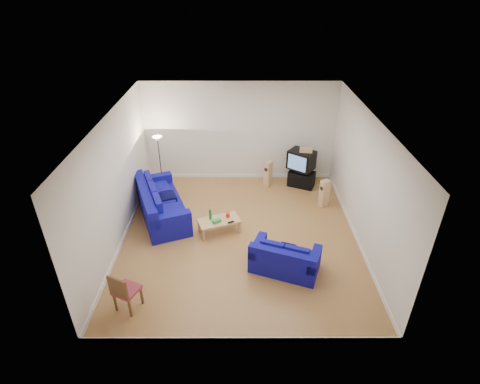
{
  "coord_description": "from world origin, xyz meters",
  "views": [
    {
      "loc": [
        -0.01,
        -7.83,
        5.96
      ],
      "look_at": [
        0.0,
        0.4,
        1.1
      ],
      "focal_mm": 28.0,
      "sensor_mm": 36.0,
      "label": 1
    }
  ],
  "objects_px": {
    "television": "(301,160)",
    "coffee_table": "(219,222)",
    "sofa_loveseat": "(284,260)",
    "tv_stand": "(301,179)",
    "sofa_three_seat": "(160,206)"
  },
  "relations": [
    {
      "from": "sofa_three_seat",
      "to": "television",
      "type": "height_order",
      "value": "television"
    },
    {
      "from": "coffee_table",
      "to": "tv_stand",
      "type": "bearing_deg",
      "value": 44.73
    },
    {
      "from": "tv_stand",
      "to": "television",
      "type": "xyz_separation_m",
      "value": [
        -0.05,
        0.04,
        0.65
      ]
    },
    {
      "from": "sofa_three_seat",
      "to": "sofa_loveseat",
      "type": "bearing_deg",
      "value": 34.3
    },
    {
      "from": "sofa_loveseat",
      "to": "coffee_table",
      "type": "bearing_deg",
      "value": 157.32
    },
    {
      "from": "sofa_three_seat",
      "to": "coffee_table",
      "type": "bearing_deg",
      "value": 44.9
    },
    {
      "from": "television",
      "to": "coffee_table",
      "type": "bearing_deg",
      "value": -97.76
    },
    {
      "from": "television",
      "to": "sofa_three_seat",
      "type": "bearing_deg",
      "value": -120.04
    },
    {
      "from": "coffee_table",
      "to": "sofa_loveseat",
      "type": "bearing_deg",
      "value": -43.19
    },
    {
      "from": "sofa_loveseat",
      "to": "coffee_table",
      "type": "height_order",
      "value": "sofa_loveseat"
    },
    {
      "from": "sofa_three_seat",
      "to": "television",
      "type": "bearing_deg",
      "value": 91.89
    },
    {
      "from": "sofa_loveseat",
      "to": "tv_stand",
      "type": "xyz_separation_m",
      "value": [
        0.95,
        3.96,
        -0.04
      ]
    },
    {
      "from": "sofa_loveseat",
      "to": "television",
      "type": "relative_size",
      "value": 1.82
    },
    {
      "from": "coffee_table",
      "to": "television",
      "type": "height_order",
      "value": "television"
    },
    {
      "from": "sofa_three_seat",
      "to": "television",
      "type": "xyz_separation_m",
      "value": [
        4.14,
        1.8,
        0.55
      ]
    }
  ]
}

